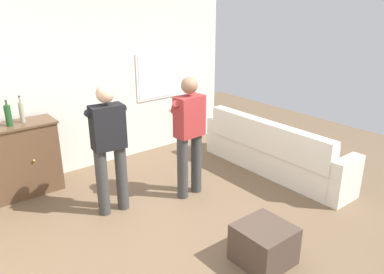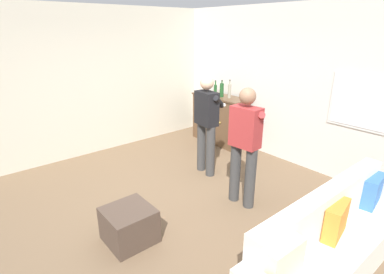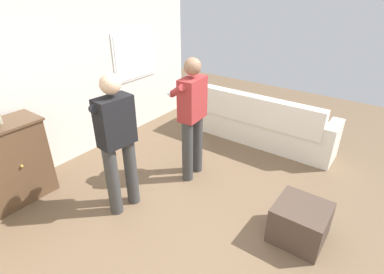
{
  "view_description": "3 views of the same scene",
  "coord_description": "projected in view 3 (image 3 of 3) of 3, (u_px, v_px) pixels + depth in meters",
  "views": [
    {
      "loc": [
        -2.35,
        -2.91,
        2.6
      ],
      "look_at": [
        0.25,
        0.37,
        1.06
      ],
      "focal_mm": 35.0,
      "sensor_mm": 36.0,
      "label": 1
    },
    {
      "loc": [
        3.01,
        -2.13,
        2.4
      ],
      "look_at": [
        0.1,
        0.29,
        1.01
      ],
      "focal_mm": 28.0,
      "sensor_mm": 36.0,
      "label": 2
    },
    {
      "loc": [
        -2.35,
        -1.31,
        2.48
      ],
      "look_at": [
        0.03,
        0.43,
        0.95
      ],
      "focal_mm": 28.0,
      "sensor_mm": 36.0,
      "label": 3
    }
  ],
  "objects": [
    {
      "name": "ottoman",
      "position": [
        300.0,
        222.0,
        3.18
      ],
      "size": [
        0.54,
        0.54,
        0.42
      ],
      "primitive_type": "cube",
      "color": "#47382D",
      "rests_on": "ground"
    },
    {
      "name": "couch",
      "position": [
        255.0,
        123.0,
        5.11
      ],
      "size": [
        0.57,
        2.63,
        0.88
      ],
      "color": "silver",
      "rests_on": "ground"
    },
    {
      "name": "wall_back_with_window",
      "position": [
        67.0,
        67.0,
        4.28
      ],
      "size": [
        5.2,
        0.15,
        2.8
      ],
      "color": "silver",
      "rests_on": "ground"
    },
    {
      "name": "person_standing_left",
      "position": [
        117.0,
        139.0,
        3.31
      ],
      "size": [
        0.55,
        0.49,
        1.68
      ],
      "color": "#383838",
      "rests_on": "ground"
    },
    {
      "name": "person_standing_right",
      "position": [
        192.0,
        114.0,
        3.93
      ],
      "size": [
        0.56,
        0.49,
        1.68
      ],
      "color": "#383838",
      "rests_on": "ground"
    },
    {
      "name": "ground",
      "position": [
        220.0,
        220.0,
        3.51
      ],
      "size": [
        10.4,
        10.4,
        0.0
      ],
      "primitive_type": "plane",
      "color": "brown"
    }
  ]
}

